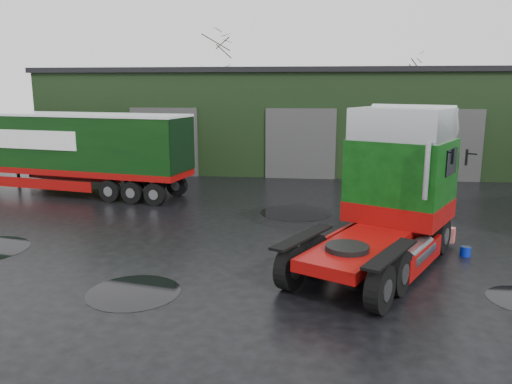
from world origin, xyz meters
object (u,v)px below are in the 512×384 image
(hero_tractor, at_px, (376,191))
(tree_back_a, at_px, (216,92))
(tree_back_b, at_px, (399,104))
(warehouse, at_px, (303,117))
(trailer_left, at_px, (66,153))
(wash_bucket, at_px, (465,251))

(hero_tractor, xyz_separation_m, tree_back_a, (-10.50, 30.64, 2.44))
(tree_back_b, bearing_deg, tree_back_a, 180.00)
(hero_tractor, height_order, tree_back_a, tree_back_a)
(warehouse, relative_size, trailer_left, 2.53)
(warehouse, bearing_deg, tree_back_b, 51.34)
(hero_tractor, distance_m, wash_bucket, 4.01)
(warehouse, relative_size, hero_tractor, 4.37)
(warehouse, height_order, tree_back_b, tree_back_b)
(warehouse, xyz_separation_m, tree_back_a, (-8.00, 10.00, 1.59))
(tree_back_a, height_order, tree_back_b, tree_back_a)
(wash_bucket, xyz_separation_m, tree_back_b, (2.48, 29.13, 3.60))
(wash_bucket, height_order, tree_back_b, tree_back_b)
(warehouse, bearing_deg, hero_tractor, -83.10)
(warehouse, bearing_deg, tree_back_a, 128.66)
(warehouse, distance_m, hero_tractor, 20.81)
(trailer_left, bearing_deg, tree_back_b, -30.59)
(hero_tractor, bearing_deg, tree_back_b, 107.95)
(hero_tractor, xyz_separation_m, trailer_left, (-13.83, 9.20, -0.32))
(hero_tractor, relative_size, trailer_left, 0.58)
(warehouse, relative_size, tree_back_a, 3.41)
(trailer_left, xyz_separation_m, tree_back_a, (3.33, 21.45, 2.76))
(wash_bucket, distance_m, tree_back_b, 29.45)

